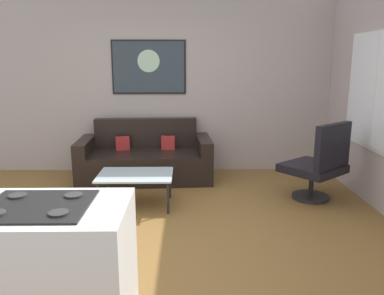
{
  "coord_description": "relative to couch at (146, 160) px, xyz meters",
  "views": [
    {
      "loc": [
        0.36,
        -3.58,
        1.71
      ],
      "look_at": [
        0.43,
        0.9,
        0.7
      ],
      "focal_mm": 35.79,
      "sensor_mm": 36.0,
      "label": 1
    }
  ],
  "objects": [
    {
      "name": "couch",
      "position": [
        0.0,
        0.0,
        0.0
      ],
      "size": [
        1.96,
        1.0,
        0.86
      ],
      "color": "black",
      "rests_on": "ground"
    },
    {
      "name": "ground",
      "position": [
        0.25,
        -1.92,
        -0.31
      ],
      "size": [
        6.4,
        6.4,
        0.04
      ],
      "primitive_type": "cube",
      "color": "brown"
    },
    {
      "name": "back_wall",
      "position": [
        0.25,
        0.5,
        1.11
      ],
      "size": [
        6.4,
        0.05,
        2.8
      ],
      "primitive_type": "cube",
      "color": "#ACA09A",
      "rests_on": "ground"
    },
    {
      "name": "wall_painting",
      "position": [
        0.04,
        0.46,
        1.34
      ],
      "size": [
        1.13,
        0.03,
        0.81
      ],
      "color": "black"
    },
    {
      "name": "coffee_table",
      "position": [
        -0.0,
        -1.11,
        0.08
      ],
      "size": [
        0.88,
        0.63,
        0.4
      ],
      "color": "silver",
      "rests_on": "ground"
    },
    {
      "name": "armchair",
      "position": [
        2.25,
        -0.97,
        0.19
      ],
      "size": [
        0.92,
        0.91,
        1.0
      ],
      "color": "black",
      "rests_on": "ground"
    },
    {
      "name": "window",
      "position": [
        2.83,
        -1.02,
        1.08
      ],
      "size": [
        0.03,
        1.48,
        1.4
      ],
      "color": "silver"
    }
  ]
}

